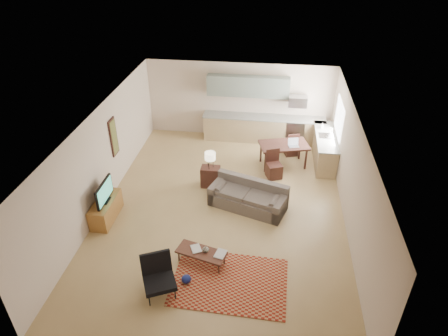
# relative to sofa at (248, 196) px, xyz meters

# --- Properties ---
(room) EXTENTS (9.00, 9.00, 9.00)m
(room) POSITION_rel_sofa_xyz_m (-0.67, -0.19, 0.97)
(room) COLOR tan
(room) RESTS_ON ground
(kitchen_counter_back) EXTENTS (4.26, 0.64, 0.92)m
(kitchen_counter_back) POSITION_rel_sofa_xyz_m (0.23, 3.99, 0.08)
(kitchen_counter_back) COLOR tan
(kitchen_counter_back) RESTS_ON ground
(kitchen_counter_right) EXTENTS (0.64, 2.26, 0.92)m
(kitchen_counter_right) POSITION_rel_sofa_xyz_m (2.26, 2.81, 0.08)
(kitchen_counter_right) COLOR tan
(kitchen_counter_right) RESTS_ON ground
(kitchen_range) EXTENTS (0.62, 0.62, 0.90)m
(kitchen_range) POSITION_rel_sofa_xyz_m (1.33, 3.99, 0.07)
(kitchen_range) COLOR #A5A8AD
(kitchen_range) RESTS_ON ground
(kitchen_microwave) EXTENTS (0.62, 0.40, 0.35)m
(kitchen_microwave) POSITION_rel_sofa_xyz_m (1.33, 4.01, 1.17)
(kitchen_microwave) COLOR #A5A8AD
(kitchen_microwave) RESTS_ON room
(upper_cabinets) EXTENTS (2.80, 0.34, 0.70)m
(upper_cabinets) POSITION_rel_sofa_xyz_m (-0.37, 4.14, 1.57)
(upper_cabinets) COLOR gray
(upper_cabinets) RESTS_ON room
(window_right) EXTENTS (0.02, 1.40, 1.05)m
(window_right) POSITION_rel_sofa_xyz_m (2.56, 2.81, 1.17)
(window_right) COLOR white
(window_right) RESTS_ON room
(wall_art_left) EXTENTS (0.06, 0.42, 1.10)m
(wall_art_left) POSITION_rel_sofa_xyz_m (-3.88, 0.71, 1.17)
(wall_art_left) COLOR olive
(wall_art_left) RESTS_ON room
(triptych) EXTENTS (1.70, 0.04, 0.50)m
(triptych) POSITION_rel_sofa_xyz_m (-0.77, 4.28, 1.37)
(triptych) COLOR beige
(triptych) RESTS_ON room
(rug) EXTENTS (2.54, 1.80, 0.02)m
(rug) POSITION_rel_sofa_xyz_m (-0.17, -2.73, -0.37)
(rug) COLOR maroon
(rug) RESTS_ON floor
(sofa) EXTENTS (2.35, 1.58, 0.75)m
(sofa) POSITION_rel_sofa_xyz_m (0.00, 0.00, 0.00)
(sofa) COLOR #574C46
(sofa) RESTS_ON floor
(coffee_table) EXTENTS (1.23, 0.75, 0.35)m
(coffee_table) POSITION_rel_sofa_xyz_m (-0.89, -2.24, -0.20)
(coffee_table) COLOR #452318
(coffee_table) RESTS_ON floor
(book_a) EXTENTS (0.44, 0.45, 0.03)m
(book_a) POSITION_rel_sofa_xyz_m (-1.12, -2.22, -0.02)
(book_a) COLOR #93070B
(book_a) RESTS_ON coffee_table
(book_b) EXTENTS (0.38, 0.42, 0.02)m
(book_b) POSITION_rel_sofa_xyz_m (-0.55, -2.24, -0.02)
(book_b) COLOR navy
(book_b) RESTS_ON coffee_table
(vase) EXTENTS (0.23, 0.23, 0.16)m
(vase) POSITION_rel_sofa_xyz_m (-0.79, -2.22, 0.05)
(vase) COLOR black
(vase) RESTS_ON coffee_table
(armchair) EXTENTS (1.00, 1.00, 0.86)m
(armchair) POSITION_rel_sofa_xyz_m (-1.60, -3.22, 0.05)
(armchair) COLOR black
(armchair) RESTS_ON floor
(tv_credenza) EXTENTS (0.47, 1.23, 0.57)m
(tv_credenza) POSITION_rel_sofa_xyz_m (-3.67, -0.96, -0.09)
(tv_credenza) COLOR brown
(tv_credenza) RESTS_ON floor
(tv) EXTENTS (0.09, 0.94, 0.57)m
(tv) POSITION_rel_sofa_xyz_m (-3.62, -0.96, 0.47)
(tv) COLOR black
(tv) RESTS_ON tv_credenza
(console_table) EXTENTS (0.55, 0.37, 0.64)m
(console_table) POSITION_rel_sofa_xyz_m (-1.17, 0.89, -0.06)
(console_table) COLOR black
(console_table) RESTS_ON floor
(table_lamp) EXTENTS (0.33, 0.33, 0.51)m
(table_lamp) POSITION_rel_sofa_xyz_m (-1.17, 0.89, 0.52)
(table_lamp) COLOR beige
(table_lamp) RESTS_ON console_table
(dining_table) EXTENTS (1.67, 1.22, 0.76)m
(dining_table) POSITION_rel_sofa_xyz_m (0.94, 2.36, 0.00)
(dining_table) COLOR black
(dining_table) RESTS_ON floor
(dining_chair_near) EXTENTS (0.56, 0.57, 0.89)m
(dining_chair_near) POSITION_rel_sofa_xyz_m (0.67, 1.62, 0.07)
(dining_chair_near) COLOR black
(dining_chair_near) RESTS_ON floor
(dining_chair_far) EXTENTS (0.51, 0.53, 0.84)m
(dining_chair_far) POSITION_rel_sofa_xyz_m (1.20, 3.11, 0.05)
(dining_chair_far) COLOR black
(dining_chair_far) RESTS_ON floor
(laptop) EXTENTS (0.37, 0.31, 0.24)m
(laptop) POSITION_rel_sofa_xyz_m (1.24, 2.26, 0.50)
(laptop) COLOR #A5A8AD
(laptop) RESTS_ON dining_table
(soap_bottle) EXTENTS (0.09, 0.09, 0.19)m
(soap_bottle) POSITION_rel_sofa_xyz_m (2.16, 3.33, 0.64)
(soap_bottle) COLOR beige
(soap_bottle) RESTS_ON kitchen_counter_right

